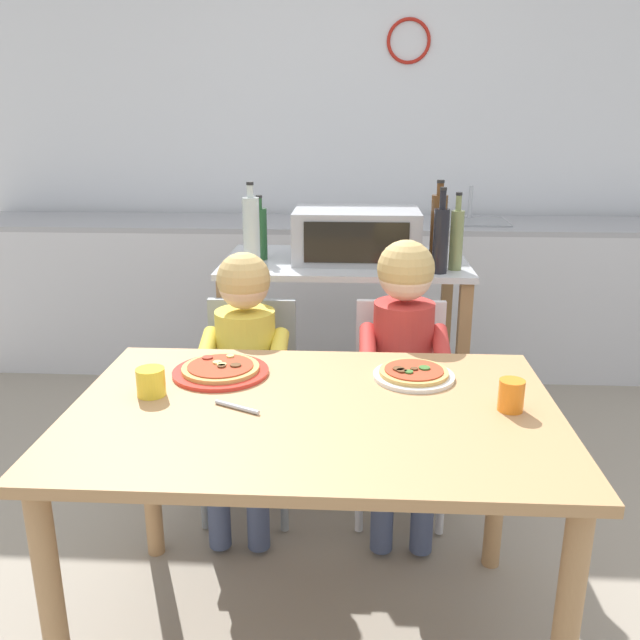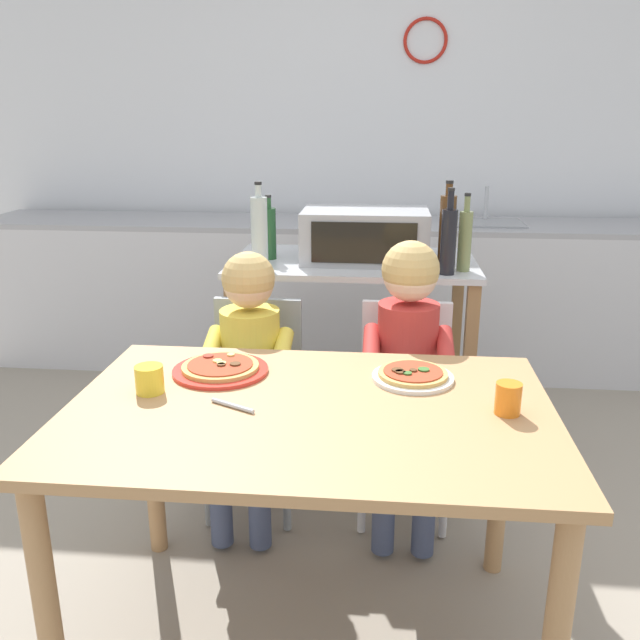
% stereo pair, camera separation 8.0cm
% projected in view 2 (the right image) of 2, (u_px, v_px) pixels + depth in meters
% --- Properties ---
extents(ground_plane, '(10.67, 10.67, 0.00)m').
position_uv_depth(ground_plane, '(336.00, 460.00, 3.02)').
color(ground_plane, gray).
extents(back_wall_tiled, '(4.98, 0.14, 2.70)m').
position_uv_depth(back_wall_tiled, '(357.00, 138.00, 4.20)').
color(back_wall_tiled, silver).
rests_on(back_wall_tiled, ground).
extents(kitchen_counter, '(4.48, 0.60, 1.09)m').
position_uv_depth(kitchen_counter, '(352.00, 294.00, 4.08)').
color(kitchen_counter, silver).
rests_on(kitchen_counter, ground).
extents(kitchen_island_cart, '(1.05, 0.62, 0.90)m').
position_uv_depth(kitchen_island_cart, '(353.00, 325.00, 2.97)').
color(kitchen_island_cart, '#B7BABF').
rests_on(kitchen_island_cart, ground).
extents(toaster_oven, '(0.53, 0.35, 0.22)m').
position_uv_depth(toaster_oven, '(365.00, 236.00, 2.83)').
color(toaster_oven, '#999BA0').
rests_on(toaster_oven, kitchen_island_cart).
extents(bottle_dark_olive_oil, '(0.05, 0.05, 0.31)m').
position_uv_depth(bottle_dark_olive_oil, '(465.00, 239.00, 2.65)').
color(bottle_dark_olive_oil, olive).
rests_on(bottle_dark_olive_oil, kitchen_island_cart).
extents(bottle_tall_green_wine, '(0.07, 0.07, 0.35)m').
position_uv_depth(bottle_tall_green_wine, '(447.00, 230.00, 2.70)').
color(bottle_tall_green_wine, '#4C2D14').
rests_on(bottle_tall_green_wine, kitchen_island_cart).
extents(bottle_slim_sauce, '(0.07, 0.07, 0.35)m').
position_uv_depth(bottle_slim_sauce, '(259.00, 231.00, 2.71)').
color(bottle_slim_sauce, '#ADB7B2').
rests_on(bottle_slim_sauce, kitchen_island_cart).
extents(bottle_clear_vinegar, '(0.06, 0.06, 0.34)m').
position_uv_depth(bottle_clear_vinegar, '(448.00, 240.00, 2.59)').
color(bottle_clear_vinegar, black).
rests_on(bottle_clear_vinegar, kitchen_island_cart).
extents(bottle_squat_spirits, '(0.06, 0.06, 0.28)m').
position_uv_depth(bottle_squat_spirits, '(269.00, 232.00, 2.87)').
color(bottle_squat_spirits, '#1E4723').
rests_on(bottle_squat_spirits, kitchen_island_cart).
extents(dining_table, '(1.31, 0.87, 0.76)m').
position_uv_depth(dining_table, '(309.00, 442.00, 1.81)').
color(dining_table, '#AD7F51').
rests_on(dining_table, ground).
extents(dining_chair_left, '(0.36, 0.36, 0.81)m').
position_uv_depth(dining_chair_left, '(255.00, 390.00, 2.59)').
color(dining_chair_left, gray).
rests_on(dining_chair_left, ground).
extents(dining_chair_right, '(0.36, 0.36, 0.81)m').
position_uv_depth(dining_chair_right, '(405.00, 394.00, 2.55)').
color(dining_chair_right, silver).
rests_on(dining_chair_right, ground).
extents(child_in_yellow_shirt, '(0.32, 0.42, 1.02)m').
position_uv_depth(child_in_yellow_shirt, '(248.00, 356.00, 2.42)').
color(child_in_yellow_shirt, '#424C6B').
rests_on(child_in_yellow_shirt, ground).
extents(child_in_red_shirt, '(0.32, 0.42, 1.06)m').
position_uv_depth(child_in_red_shirt, '(408.00, 351.00, 2.37)').
color(child_in_red_shirt, '#424C6B').
rests_on(child_in_red_shirt, ground).
extents(pizza_plate_red_rimmed, '(0.29, 0.29, 0.03)m').
position_uv_depth(pizza_plate_red_rimmed, '(220.00, 369.00, 2.01)').
color(pizza_plate_red_rimmed, red).
rests_on(pizza_plate_red_rimmed, dining_table).
extents(pizza_plate_white, '(0.24, 0.24, 0.03)m').
position_uv_depth(pizza_plate_white, '(413.00, 375.00, 1.96)').
color(pizza_plate_white, white).
rests_on(pizza_plate_white, dining_table).
extents(drinking_cup_yellow, '(0.08, 0.08, 0.08)m').
position_uv_depth(drinking_cup_yellow, '(149.00, 379.00, 1.86)').
color(drinking_cup_yellow, yellow).
rests_on(drinking_cup_yellow, dining_table).
extents(drinking_cup_orange, '(0.07, 0.07, 0.09)m').
position_uv_depth(drinking_cup_orange, '(508.00, 398.00, 1.73)').
color(drinking_cup_orange, orange).
rests_on(drinking_cup_orange, dining_table).
extents(serving_spoon, '(0.13, 0.07, 0.01)m').
position_uv_depth(serving_spoon, '(233.00, 406.00, 1.78)').
color(serving_spoon, '#B7BABF').
rests_on(serving_spoon, dining_table).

